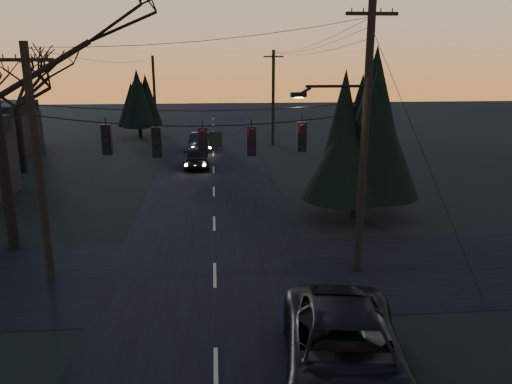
{
  "coord_description": "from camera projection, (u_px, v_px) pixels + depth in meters",
  "views": [
    {
      "loc": [
        0.09,
        -7.42,
        8.06
      ],
      "look_at": [
        1.39,
        7.89,
        3.82
      ],
      "focal_mm": 35.0,
      "sensor_mm": 36.0,
      "label": 1
    }
  ],
  "objects": [
    {
      "name": "main_road",
      "position": [
        214.0,
        201.0,
        28.47
      ],
      "size": [
        8.0,
        120.0,
        0.02
      ],
      "primitive_type": "cube",
      "color": "black",
      "rests_on": "ground"
    },
    {
      "name": "cross_road",
      "position": [
        215.0,
        275.0,
        18.87
      ],
      "size": [
        60.0,
        7.0,
        0.02
      ],
      "primitive_type": "cube",
      "color": "black",
      "rests_on": "ground"
    },
    {
      "name": "utility_pole_right",
      "position": [
        357.0,
        270.0,
        19.32
      ],
      "size": [
        5.0,
        0.3,
        10.0
      ],
      "primitive_type": null,
      "color": "black",
      "rests_on": "ground"
    },
    {
      "name": "utility_pole_left",
      "position": [
        52.0,
        281.0,
        18.38
      ],
      "size": [
        1.8,
        0.3,
        8.5
      ],
      "primitive_type": null,
      "color": "black",
      "rests_on": "ground"
    },
    {
      "name": "utility_pole_far_r",
      "position": [
        273.0,
        145.0,
        46.22
      ],
      "size": [
        1.8,
        0.3,
        8.5
      ],
      "primitive_type": null,
      "color": "black",
      "rests_on": "ground"
    },
    {
      "name": "utility_pole_far_l",
      "position": [
        157.0,
        133.0,
        52.96
      ],
      "size": [
        0.3,
        0.3,
        8.0
      ],
      "primitive_type": null,
      "color": "black",
      "rests_on": "ground"
    },
    {
      "name": "span_signal_assembly",
      "position": [
        205.0,
        140.0,
        17.48
      ],
      "size": [
        11.5,
        0.44,
        1.68
      ],
      "color": "black",
      "rests_on": "ground"
    },
    {
      "name": "evergreen_right",
      "position": [
        358.0,
        133.0,
        24.66
      ],
      "size": [
        4.53,
        4.53,
        7.49
      ],
      "color": "black",
      "rests_on": "ground"
    },
    {
      "name": "bare_tree_dist",
      "position": [
        13.0,
        80.0,
        33.78
      ],
      "size": [
        6.69,
        6.69,
        9.17
      ],
      "color": "black",
      "rests_on": "ground"
    },
    {
      "name": "evergreen_dist",
      "position": [
        138.0,
        102.0,
        49.33
      ],
      "size": [
        3.36,
        3.36,
        5.92
      ],
      "color": "black",
      "rests_on": "ground"
    },
    {
      "name": "suv_near",
      "position": [
        345.0,
        355.0,
        12.31
      ],
      "size": [
        3.9,
        6.91,
        1.82
      ],
      "primitive_type": "imported",
      "rotation": [
        0.0,
        0.0,
        -0.14
      ],
      "color": "black",
      "rests_on": "ground"
    },
    {
      "name": "sedan_oncoming_a",
      "position": [
        196.0,
        156.0,
        36.99
      ],
      "size": [
        2.1,
        4.69,
        1.57
      ],
      "primitive_type": "imported",
      "rotation": [
        0.0,
        0.0,
        3.2
      ],
      "color": "black",
      "rests_on": "ground"
    },
    {
      "name": "sedan_oncoming_b",
      "position": [
        202.0,
        141.0,
        43.67
      ],
      "size": [
        2.22,
        4.91,
        1.56
      ],
      "primitive_type": "imported",
      "rotation": [
        0.0,
        0.0,
        3.02
      ],
      "color": "black",
      "rests_on": "ground"
    }
  ]
}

